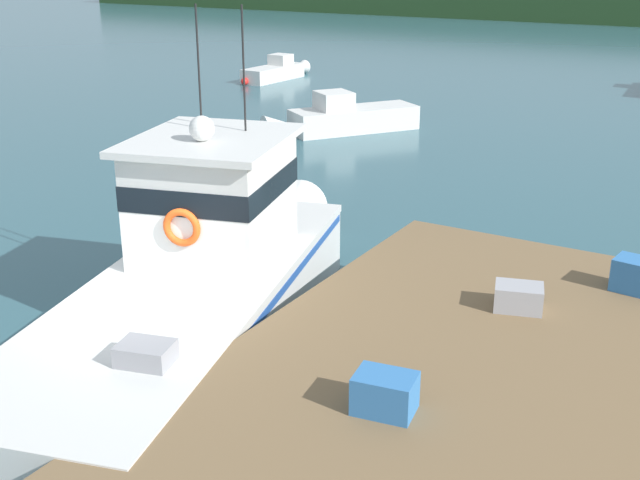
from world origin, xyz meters
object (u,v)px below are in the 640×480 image
(crate_single_far, at_px, (519,297))
(crate_single_by_cleat, at_px, (385,393))
(moored_boat_far_right, at_px, (344,118))
(mooring_buoy_spare_mooring, at_px, (245,81))
(main_fishing_boat, at_px, (200,281))
(crate_stack_near_edge, at_px, (637,276))
(moored_boat_mid_harbor, at_px, (277,71))

(crate_single_far, distance_m, crate_single_by_cleat, 3.05)
(moored_boat_far_right, relative_size, mooring_buoy_spare_mooring, 15.11)
(main_fishing_boat, distance_m, mooring_buoy_spare_mooring, 24.00)
(crate_stack_near_edge, height_order, crate_single_far, crate_stack_near_edge)
(crate_single_by_cleat, bearing_deg, mooring_buoy_spare_mooring, 128.80)
(crate_stack_near_edge, distance_m, moored_boat_far_right, 15.82)
(crate_stack_near_edge, bearing_deg, moored_boat_far_right, 133.56)
(moored_boat_mid_harbor, bearing_deg, main_fishing_boat, -58.77)
(crate_single_by_cleat, distance_m, mooring_buoy_spare_mooring, 27.98)
(crate_stack_near_edge, height_order, moored_boat_far_right, crate_stack_near_edge)
(crate_single_by_cleat, xyz_separation_m, moored_boat_mid_harbor, (-17.23, 23.88, -1.03))
(main_fishing_boat, bearing_deg, mooring_buoy_spare_mooring, 124.42)
(moored_boat_far_right, bearing_deg, main_fishing_boat, -68.91)
(crate_single_by_cleat, height_order, moored_boat_mid_harbor, crate_single_by_cleat)
(main_fishing_boat, height_order, crate_single_by_cleat, main_fishing_boat)
(crate_single_far, bearing_deg, main_fishing_boat, -166.87)
(crate_stack_near_edge, relative_size, crate_single_by_cleat, 1.00)
(crate_stack_near_edge, distance_m, crate_single_far, 1.81)
(crate_single_far, xyz_separation_m, crate_single_by_cleat, (-0.40, -3.02, 0.04))
(crate_single_far, height_order, crate_single_by_cleat, crate_single_by_cleat)
(main_fishing_boat, bearing_deg, moored_boat_far_right, 111.09)
(crate_single_far, relative_size, moored_boat_mid_harbor, 0.14)
(main_fishing_boat, relative_size, crate_single_far, 16.54)
(moored_boat_mid_harbor, bearing_deg, crate_single_far, -49.80)
(moored_boat_far_right, distance_m, mooring_buoy_spare_mooring, 10.16)
(main_fishing_boat, bearing_deg, moored_boat_mid_harbor, 121.23)
(crate_stack_near_edge, xyz_separation_m, crate_single_by_cleat, (-1.59, -4.39, -0.02))
(moored_boat_far_right, bearing_deg, crate_stack_near_edge, -46.44)
(crate_stack_near_edge, distance_m, moored_boat_mid_harbor, 27.11)
(mooring_buoy_spare_mooring, bearing_deg, crate_single_far, -46.33)
(main_fishing_boat, relative_size, mooring_buoy_spare_mooring, 30.99)
(main_fishing_boat, xyz_separation_m, crate_stack_near_edge, (5.55, 2.39, 0.42))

